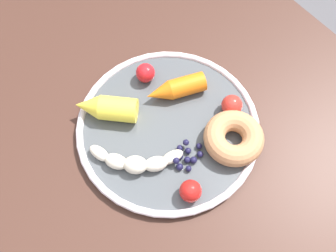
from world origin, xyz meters
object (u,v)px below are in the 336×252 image
(dining_table, at_px, (172,178))
(carrot_orange, at_px, (176,89))
(banana, at_px, (136,161))
(donut, at_px, (234,138))
(tomato_near, at_px, (232,105))
(carrot_yellow, at_px, (106,108))
(tomato_far, at_px, (191,191))
(plate, at_px, (168,127))
(blueberry_pile, at_px, (186,157))
(tomato_mid, at_px, (145,73))

(dining_table, bearing_deg, carrot_orange, -40.11)
(banana, bearing_deg, donut, -113.39)
(dining_table, relative_size, tomato_near, 33.04)
(dining_table, distance_m, donut, 0.16)
(carrot_yellow, relative_size, tomato_near, 2.91)
(dining_table, height_order, banana, banana)
(donut, xyz_separation_m, tomato_far, (-0.03, 0.11, -0.00))
(tomato_near, bearing_deg, plate, 68.54)
(blueberry_pile, height_order, tomato_near, tomato_near)
(carrot_orange, xyz_separation_m, tomato_near, (-0.08, -0.06, 0.00))
(dining_table, bearing_deg, tomato_far, 167.96)
(carrot_yellow, distance_m, blueberry_pile, 0.16)
(plate, xyz_separation_m, blueberry_pile, (-0.06, 0.01, 0.01))
(donut, distance_m, tomato_near, 0.06)
(dining_table, relative_size, banana, 9.39)
(carrot_yellow, height_order, donut, carrot_yellow)
(carrot_yellow, relative_size, tomato_far, 3.00)
(plate, relative_size, donut, 3.17)
(dining_table, xyz_separation_m, tomato_mid, (0.16, -0.06, 0.12))
(carrot_orange, xyz_separation_m, tomato_far, (-0.16, 0.09, 0.00))
(plate, bearing_deg, donut, -143.13)
(dining_table, xyz_separation_m, plate, (0.05, -0.03, 0.10))
(carrot_orange, height_order, tomato_mid, same)
(banana, bearing_deg, carrot_yellow, -7.24)
(tomato_near, height_order, tomato_mid, tomato_near)
(blueberry_pile, xyz_separation_m, tomato_near, (0.02, -0.12, 0.01))
(carrot_yellow, bearing_deg, tomato_mid, -78.32)
(carrot_yellow, xyz_separation_m, blueberry_pile, (-0.15, -0.06, -0.01))
(tomato_near, xyz_separation_m, tomato_mid, (0.14, 0.08, -0.00))
(dining_table, height_order, plate, plate)
(plate, distance_m, carrot_yellow, 0.11)
(carrot_orange, xyz_separation_m, tomato_mid, (0.06, 0.02, -0.00))
(plate, xyz_separation_m, tomato_near, (-0.04, -0.11, 0.02))
(dining_table, relative_size, donut, 12.03)
(donut, xyz_separation_m, blueberry_pile, (0.02, 0.08, -0.01))
(tomato_far, bearing_deg, banana, 22.56)
(plate, height_order, tomato_far, tomato_far)
(carrot_yellow, bearing_deg, tomato_far, -172.97)
(donut, distance_m, tomato_mid, 0.20)
(tomato_mid, bearing_deg, tomato_far, 161.85)
(blueberry_pile, bearing_deg, donut, -107.31)
(banana, height_order, carrot_yellow, carrot_yellow)
(dining_table, bearing_deg, donut, -110.41)
(carrot_yellow, height_order, tomato_near, carrot_yellow)
(carrot_orange, relative_size, blueberry_pile, 1.76)
(carrot_orange, distance_m, blueberry_pile, 0.13)
(carrot_orange, height_order, tomato_near, tomato_near)
(dining_table, relative_size, tomato_far, 34.11)
(carrot_orange, bearing_deg, dining_table, 139.89)
(plate, height_order, tomato_mid, tomato_mid)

